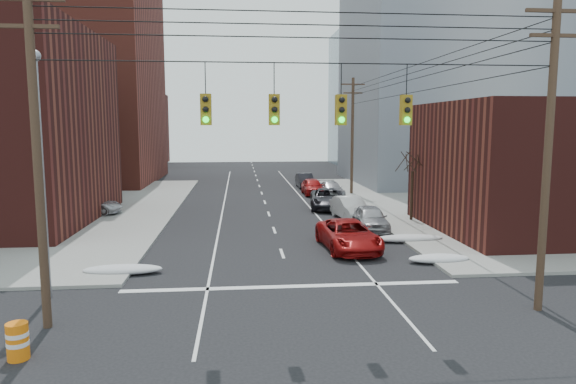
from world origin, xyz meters
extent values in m
plane|color=black|center=(0.00, 0.00, 0.00)|extent=(160.00, 160.00, 0.00)
cube|color=maroon|center=(-24.00, 48.00, 15.00)|extent=(24.00, 20.00, 30.00)
cube|color=#471815|center=(-26.00, 74.00, 6.00)|extent=(22.00, 18.00, 12.00)
cube|color=gray|center=(22.00, 44.00, 12.50)|extent=(22.00, 20.00, 25.00)
cube|color=gray|center=(24.00, 70.00, 11.00)|extent=(20.00, 18.00, 22.00)
cube|color=#471815|center=(18.00, 16.00, 4.00)|extent=(16.00, 12.00, 8.00)
cylinder|color=#473323|center=(-8.50, 3.00, 5.50)|extent=(0.28, 0.28, 11.00)
cube|color=#473323|center=(-8.50, 3.00, 9.60)|extent=(1.80, 0.12, 0.12)
cylinder|color=#473323|center=(8.50, 3.00, 5.50)|extent=(0.28, 0.28, 11.00)
cube|color=#473323|center=(8.50, 3.00, 10.40)|extent=(2.20, 0.12, 0.12)
cube|color=#473323|center=(8.50, 3.00, 9.60)|extent=(1.80, 0.12, 0.12)
cylinder|color=#473323|center=(8.50, 34.00, 5.50)|extent=(0.28, 0.28, 11.00)
cube|color=#473323|center=(8.50, 34.00, 10.40)|extent=(2.20, 0.12, 0.12)
cube|color=#473323|center=(8.50, 34.00, 9.60)|extent=(1.80, 0.12, 0.12)
cylinder|color=black|center=(0.00, 3.00, 8.60)|extent=(17.00, 0.04, 0.04)
cylinder|color=black|center=(-3.20, 3.00, 8.10)|extent=(0.03, 0.03, 1.00)
cube|color=olive|center=(-3.20, 3.00, 7.10)|extent=(0.35, 0.30, 1.00)
sphere|color=black|center=(-3.20, 2.83, 7.42)|extent=(0.20, 0.20, 0.20)
sphere|color=black|center=(-3.20, 2.83, 7.10)|extent=(0.20, 0.20, 0.20)
sphere|color=#0CE526|center=(-3.20, 2.83, 6.78)|extent=(0.20, 0.20, 0.20)
cylinder|color=black|center=(-1.00, 3.00, 8.10)|extent=(0.03, 0.03, 1.00)
cube|color=olive|center=(-1.00, 3.00, 7.10)|extent=(0.35, 0.30, 1.00)
sphere|color=black|center=(-1.00, 2.83, 7.42)|extent=(0.20, 0.20, 0.20)
sphere|color=black|center=(-1.00, 2.83, 7.10)|extent=(0.20, 0.20, 0.20)
sphere|color=#0CE526|center=(-1.00, 2.83, 6.78)|extent=(0.20, 0.20, 0.20)
cylinder|color=black|center=(1.20, 3.00, 8.10)|extent=(0.03, 0.03, 1.00)
cube|color=olive|center=(1.20, 3.00, 7.10)|extent=(0.35, 0.30, 1.00)
sphere|color=black|center=(1.20, 2.83, 7.42)|extent=(0.20, 0.20, 0.20)
sphere|color=black|center=(1.20, 2.83, 7.10)|extent=(0.20, 0.20, 0.20)
sphere|color=#0CE526|center=(1.20, 2.83, 6.78)|extent=(0.20, 0.20, 0.20)
cylinder|color=black|center=(3.40, 3.00, 8.10)|extent=(0.03, 0.03, 1.00)
cube|color=olive|center=(3.40, 3.00, 7.10)|extent=(0.35, 0.30, 1.00)
sphere|color=black|center=(3.40, 2.83, 7.42)|extent=(0.20, 0.20, 0.20)
sphere|color=black|center=(3.40, 2.83, 7.10)|extent=(0.20, 0.20, 0.20)
sphere|color=#0CE526|center=(3.40, 2.83, 6.78)|extent=(0.20, 0.20, 0.20)
cylinder|color=gray|center=(-9.50, 6.00, 4.50)|extent=(0.18, 0.18, 9.00)
sphere|color=gray|center=(-9.50, 6.00, 9.10)|extent=(0.44, 0.44, 0.44)
cylinder|color=black|center=(9.60, 20.00, 1.75)|extent=(0.20, 0.20, 3.50)
cylinder|color=black|center=(9.98, 20.12, 4.07)|extent=(0.27, 0.82, 1.19)
cylinder|color=black|center=(9.82, 20.57, 4.16)|extent=(1.17, 0.54, 1.38)
cylinder|color=black|center=(9.17, 20.74, 4.19)|extent=(1.44, 1.00, 1.48)
cylinder|color=black|center=(9.20, 20.06, 4.07)|extent=(0.17, 0.84, 1.19)
cylinder|color=black|center=(9.15, 19.58, 4.16)|extent=(0.82, 0.99, 1.40)
cylinder|color=black|center=(9.66, 19.15, 4.19)|extent=(1.74, 0.21, 1.43)
cylinder|color=black|center=(9.93, 19.77, 4.07)|extent=(0.48, 0.73, 1.20)
ellipsoid|color=silver|center=(-7.40, 9.00, 0.21)|extent=(3.50, 1.08, 0.42)
ellipsoid|color=silver|center=(7.40, 9.50, 0.21)|extent=(3.00, 1.08, 0.42)
ellipsoid|color=silver|center=(7.40, 14.00, 0.21)|extent=(4.00, 1.08, 0.42)
imported|color=maroon|center=(3.60, 12.54, 0.78)|extent=(2.96, 5.79, 1.57)
imported|color=#9E9EA3|center=(6.07, 17.44, 0.78)|extent=(2.07, 4.66, 1.56)
imported|color=silver|center=(5.62, 21.38, 0.79)|extent=(2.26, 4.96, 1.58)
imported|color=black|center=(4.80, 26.12, 0.79)|extent=(3.30, 5.95, 1.58)
imported|color=#A2A1A5|center=(6.40, 33.24, 0.67)|extent=(2.14, 4.73, 1.35)
imported|color=maroon|center=(4.80, 34.46, 0.78)|extent=(1.87, 4.59, 1.56)
imported|color=black|center=(4.80, 40.24, 0.75)|extent=(1.66, 4.59, 1.50)
imported|color=silver|center=(-15.99, 19.69, 0.84)|extent=(4.45, 3.01, 1.39)
imported|color=#B9B8BD|center=(-13.07, 24.41, 0.79)|extent=(4.74, 2.51, 1.27)
imported|color=black|center=(-18.31, 25.10, 0.88)|extent=(5.18, 2.42, 1.46)
imported|color=#A5A5A9|center=(-17.10, 28.41, 0.86)|extent=(4.50, 3.06, 1.42)
cylinder|color=orange|center=(-8.46, 0.65, 0.53)|extent=(0.62, 0.62, 1.07)
cylinder|color=white|center=(-8.46, 0.65, 0.75)|extent=(0.63, 0.63, 0.13)
cylinder|color=white|center=(-8.46, 0.65, 0.48)|extent=(0.63, 0.63, 0.13)
camera|label=1|loc=(-2.15, -13.84, 6.60)|focal=32.00mm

